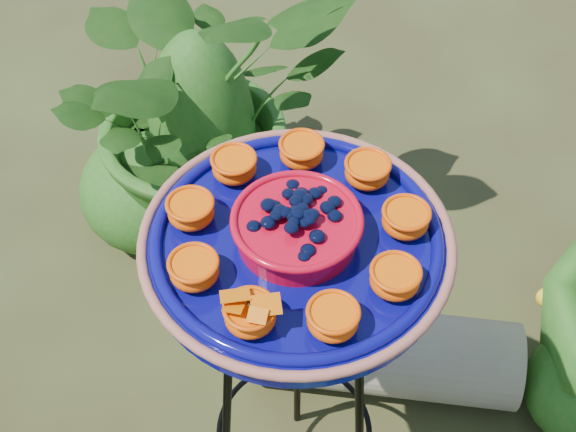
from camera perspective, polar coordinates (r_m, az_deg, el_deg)
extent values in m
torus|color=black|center=(1.21, 0.60, -3.19)|extent=(0.32, 0.32, 0.02)
torus|color=black|center=(1.69, 0.44, -14.96)|extent=(0.40, 0.40, 0.01)
cylinder|color=black|center=(1.64, 0.72, -8.49)|extent=(0.04, 0.09, 0.87)
cylinder|color=black|center=(1.55, -4.41, -14.97)|extent=(0.07, 0.07, 0.87)
cylinder|color=#080863|center=(1.18, 0.61, -2.25)|extent=(0.55, 0.55, 0.04)
torus|color=#9F5C48|center=(1.17, 0.62, -1.71)|extent=(0.46, 0.46, 0.02)
torus|color=#080863|center=(1.16, 0.62, -1.59)|extent=(0.43, 0.43, 0.02)
cylinder|color=#B9061B|center=(1.15, 0.63, -0.97)|extent=(0.22, 0.22, 0.04)
torus|color=#B9061B|center=(1.13, 0.64, -0.26)|extent=(0.19, 0.19, 0.01)
ellipsoid|color=black|center=(1.13, 0.64, -0.07)|extent=(0.15, 0.15, 0.03)
ellipsoid|color=#E24202|center=(1.18, 8.34, -0.38)|extent=(0.07, 0.07, 0.03)
cylinder|color=#EA6404|center=(1.16, 8.43, 0.17)|extent=(0.06, 0.06, 0.01)
ellipsoid|color=#E24202|center=(1.24, 5.64, 3.04)|extent=(0.07, 0.07, 0.03)
cylinder|color=#EA6404|center=(1.22, 5.71, 3.60)|extent=(0.06, 0.06, 0.01)
ellipsoid|color=#E24202|center=(1.26, 0.97, 4.46)|extent=(0.07, 0.07, 0.03)
cylinder|color=#EA6404|center=(1.25, 0.98, 5.02)|extent=(0.06, 0.06, 0.01)
ellipsoid|color=#E24202|center=(1.24, -3.84, 3.42)|extent=(0.07, 0.07, 0.03)
cylinder|color=#EA6404|center=(1.23, -3.88, 3.98)|extent=(0.06, 0.06, 0.01)
ellipsoid|color=#E24202|center=(1.18, -6.91, 0.24)|extent=(0.07, 0.07, 0.03)
cylinder|color=#EA6404|center=(1.17, -6.98, 0.80)|extent=(0.06, 0.06, 0.01)
ellipsoid|color=#E24202|center=(1.11, -6.68, -3.95)|extent=(0.07, 0.07, 0.03)
cylinder|color=#EA6404|center=(1.10, -6.76, -3.41)|extent=(0.06, 0.06, 0.01)
ellipsoid|color=#E24202|center=(1.07, -2.70, -7.17)|extent=(0.07, 0.07, 0.03)
cylinder|color=#EA6404|center=(1.05, -2.74, -6.65)|extent=(0.06, 0.06, 0.01)
ellipsoid|color=#E24202|center=(1.06, 3.20, -7.43)|extent=(0.07, 0.07, 0.03)
cylinder|color=#EA6404|center=(1.05, 3.24, -6.91)|extent=(0.06, 0.06, 0.01)
ellipsoid|color=#E24202|center=(1.11, 7.59, -4.56)|extent=(0.07, 0.07, 0.03)
cylinder|color=#EA6404|center=(1.09, 7.68, -4.02)|extent=(0.06, 0.06, 0.01)
cylinder|color=black|center=(1.04, -2.76, -6.35)|extent=(0.02, 0.02, 0.00)
cube|color=orange|center=(1.05, -3.79, -5.65)|extent=(0.05, 0.04, 0.01)
cube|color=orange|center=(1.03, -1.57, -6.34)|extent=(0.05, 0.04, 0.01)
cylinder|color=gray|center=(2.02, 6.88, -9.58)|extent=(0.68, 0.35, 0.21)
imported|color=#1E5115|center=(2.14, -6.27, 8.09)|extent=(1.01, 1.01, 0.85)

